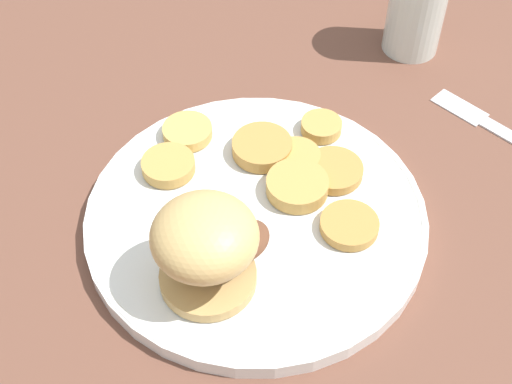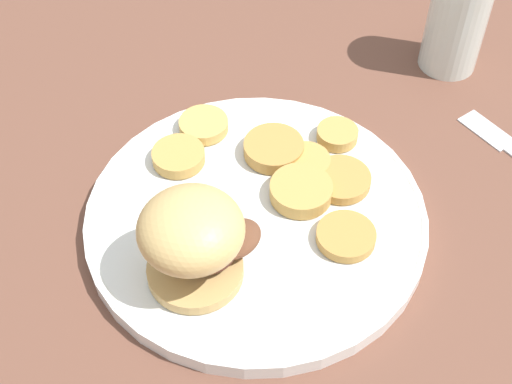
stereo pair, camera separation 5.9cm
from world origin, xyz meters
The scene contains 12 objects.
ground_plane centered at (0.00, 0.00, 0.00)m, with size 4.00×4.00×0.00m, color brown.
dinner_plate centered at (0.00, 0.00, 0.01)m, with size 0.30×0.30×0.02m.
sandwich centered at (0.07, 0.02, 0.06)m, with size 0.10×0.08×0.08m.
potato_round_0 centered at (-0.07, -0.01, 0.02)m, with size 0.04×0.04×0.01m, color tan.
potato_round_1 centered at (-0.04, 0.07, 0.02)m, with size 0.05×0.05×0.01m, color #BC8942.
potato_round_2 centered at (-0.12, -0.02, 0.02)m, with size 0.04×0.04×0.01m, color tan.
potato_round_3 centered at (-0.04, 0.01, 0.02)m, with size 0.05×0.05×0.01m, color tan.
potato_round_4 centered at (0.01, -0.09, 0.02)m, with size 0.05×0.05×0.01m, color tan.
potato_round_5 centered at (-0.08, 0.03, 0.02)m, with size 0.05×0.05×0.01m, color #BC8942.
potato_round_6 centered at (-0.03, -0.11, 0.02)m, with size 0.05×0.05×0.01m, color tan.
potato_round_7 centered at (-0.06, -0.04, 0.02)m, with size 0.06×0.06×0.01m, color #BC8942.
fork centered at (-0.24, 0.12, 0.00)m, with size 0.04×0.18×0.00m.
Camera 1 is at (0.30, 0.25, 0.49)m, focal length 50.00 mm.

